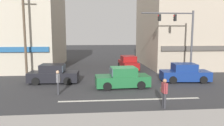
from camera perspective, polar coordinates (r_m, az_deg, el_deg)
name	(u,v)px	position (r m, az deg, el deg)	size (l,w,h in m)	color
ground_plane	(123,86)	(17.35, 2.81, -6.12)	(120.00, 120.00, 0.00)	#333335
lane_marking_stripe	(130,100)	(14.02, 4.81, -9.53)	(9.00, 0.24, 0.01)	silver
building_left_block	(11,29)	(29.36, -24.78, 8.12)	(11.60, 11.90, 9.38)	#B7AD99
building_right_corner	(192,26)	(30.51, 20.06, 8.96)	(12.26, 11.65, 10.06)	tan
utility_pole_near_left	(25,35)	(21.59, -21.84, 6.92)	(1.40, 0.22, 7.79)	brown
utility_pole_far_right	(172,30)	(28.41, 15.44, 8.29)	(1.40, 0.22, 8.78)	brown
traffic_light_mast	(182,33)	(21.15, 17.82, 7.45)	(4.89, 0.25, 6.20)	#47474C
sedan_crossing_leftbound	(123,78)	(16.89, 2.76, -4.03)	(4.19, 2.07, 1.58)	#1E6033
sedan_crossing_rightbound	(185,73)	(19.91, 18.47, -2.61)	(4.22, 2.11, 1.58)	navy
sedan_crossing_center	(128,63)	(25.41, 4.27, -0.03)	(2.05, 4.18, 1.58)	maroon
sedan_waiting_far	(53,74)	(19.07, -15.04, -2.92)	(4.18, 2.03, 1.58)	black
pedestrian_foreground_with_bag	(164,91)	(12.64, 13.51, -7.19)	(0.29, 0.68, 1.67)	#333338
pedestrian_mid_crossing	(58,81)	(15.38, -13.94, -4.52)	(0.32, 0.69, 1.67)	#333338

